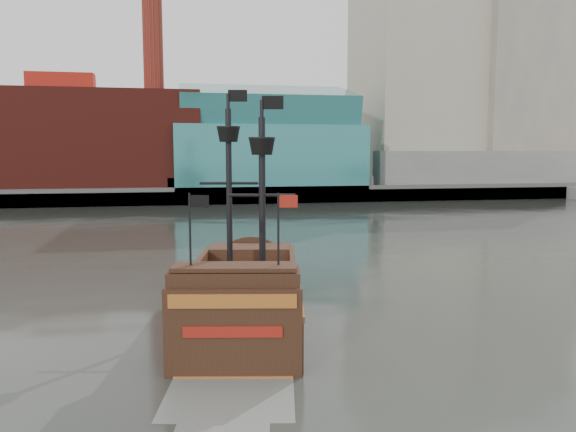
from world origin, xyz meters
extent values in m
plane|color=#2D302A|center=(0.00, 0.00, 0.00)|extent=(400.00, 400.00, 0.00)
cube|color=slate|center=(0.00, 92.00, 1.00)|extent=(220.00, 60.00, 2.00)
cube|color=#4C4C49|center=(0.00, 62.50, 1.30)|extent=(220.00, 1.00, 2.60)
cube|color=maroon|center=(-22.00, 72.00, 9.50)|extent=(42.00, 18.00, 15.00)
cube|color=teal|center=(10.00, 70.00, 7.00)|extent=(30.00, 16.00, 10.00)
cube|color=#A49D88|center=(40.00, 80.00, 25.00)|extent=(20.00, 22.00, 46.00)
cube|color=gray|center=(58.00, 76.00, 21.00)|extent=(18.00, 18.00, 38.00)
cube|color=#A49D88|center=(50.00, 97.00, 28.00)|extent=(24.00, 20.00, 52.00)
cube|color=slate|center=(48.00, 66.00, 5.00)|extent=(40.00, 6.00, 6.00)
cylinder|color=maroon|center=(-8.00, 74.00, 28.00)|extent=(3.20, 3.20, 22.00)
cube|color=teal|center=(10.00, 70.00, 15.00)|extent=(28.00, 14.94, 8.78)
cube|color=#A6321B|center=(75.00, 82.00, 33.00)|extent=(5.00, 2.50, 2.50)
cube|color=black|center=(-1.54, 2.80, 0.59)|extent=(6.93, 12.42, 2.54)
cube|color=#55351F|center=(-1.54, 2.80, 2.00)|extent=(6.23, 11.18, 0.29)
cube|color=black|center=(-0.69, 7.42, 2.35)|extent=(4.51, 3.06, 0.98)
cube|color=black|center=(-2.46, -2.20, 2.74)|extent=(4.85, 2.38, 1.76)
cube|color=black|center=(-2.62, -3.08, 1.17)|extent=(4.76, 1.11, 3.91)
cube|color=#A75D20|center=(-2.65, -3.22, 2.74)|extent=(4.34, 0.87, 0.49)
cube|color=maroon|center=(-2.65, -3.22, 1.66)|extent=(3.38, 0.69, 0.39)
cylinder|color=black|center=(-2.05, 4.38, 5.96)|extent=(0.32, 0.32, 7.62)
cylinder|color=black|center=(-0.99, 0.91, 5.67)|extent=(0.32, 0.32, 7.04)
cone|color=black|center=(-2.05, 4.38, 8.60)|extent=(1.25, 1.25, 0.68)
cone|color=black|center=(-0.99, 0.91, 8.02)|extent=(1.25, 1.25, 0.68)
cube|color=black|center=(-1.61, 4.30, 10.36)|extent=(0.87, 0.19, 0.54)
cube|color=black|center=(-0.56, 0.83, 9.78)|extent=(0.87, 0.19, 0.54)
cube|color=gray|center=(-2.92, -4.70, 0.01)|extent=(4.72, 4.21, 0.02)
camera|label=1|loc=(-4.35, -21.86, 7.78)|focal=35.00mm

